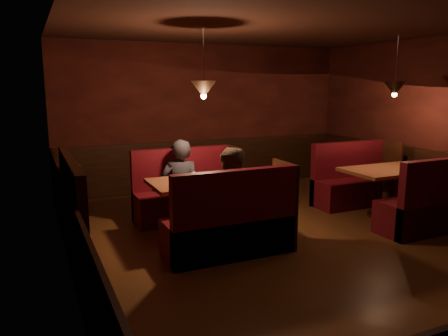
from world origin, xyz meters
name	(u,v)px	position (x,y,z in m)	size (l,w,h in m)	color
room	(286,167)	(-0.28, 0.05, 1.05)	(6.02, 7.02, 2.92)	#57301B
main_table	(205,193)	(-1.12, 0.78, 0.62)	(1.50, 0.91, 1.05)	#593119
main_bench_far	(187,197)	(-1.10, 1.64, 0.36)	(1.65, 0.59, 1.13)	#420711
main_bench_near	(233,228)	(-1.10, -0.07, 0.36)	(1.65, 0.59, 1.13)	#420711
second_table	(388,181)	(1.89, 0.40, 0.59)	(1.40, 0.90, 0.79)	#593119
second_bench_far	(353,185)	(1.92, 1.24, 0.35)	(1.55, 0.58, 1.11)	#420711
second_bench_near	(432,208)	(1.92, -0.44, 0.35)	(1.55, 0.58, 1.11)	#420711
diner_a	(180,170)	(-1.25, 1.48, 0.83)	(0.60, 0.40, 1.65)	black
diner_b	(236,185)	(-0.94, 0.18, 0.83)	(0.81, 0.63, 1.67)	#3B3023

